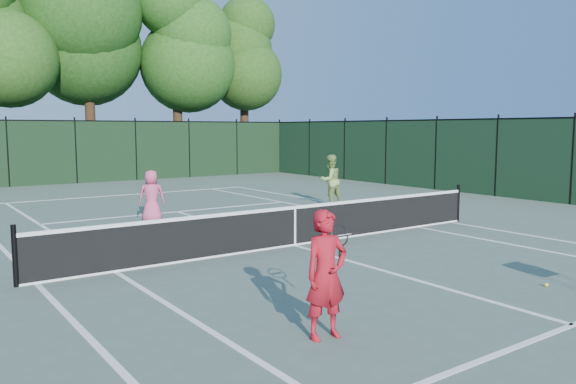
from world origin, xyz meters
TOP-DOWN VIEW (x-y plane):
  - ground at (0.00, 0.00)m, footprint 90.00×90.00m
  - sideline_doubles_left at (-5.49, 0.00)m, footprint 0.10×23.77m
  - sideline_doubles_right at (5.49, 0.00)m, footprint 0.10×23.77m
  - sideline_singles_left at (-4.12, 0.00)m, footprint 0.10×23.77m
  - sideline_singles_right at (4.12, 0.00)m, footprint 0.10×23.77m
  - baseline_far at (0.00, 11.88)m, footprint 10.97×0.10m
  - service_line_near at (0.00, -6.40)m, footprint 8.23×0.10m
  - service_line_far at (0.00, 6.40)m, footprint 8.23×0.10m
  - center_service_line at (0.00, 0.00)m, footprint 0.10×12.80m
  - tennis_net at (0.00, 0.00)m, footprint 11.69×0.09m
  - fence_far at (0.00, 18.00)m, footprint 24.00×0.05m
  - fence_right at (12.00, 0.00)m, footprint 0.05×36.00m
  - tree_3 at (2.00, 22.30)m, footprint 7.00×7.00m
  - tree_4 at (7.00, 21.60)m, footprint 6.20×6.20m
  - tree_5 at (12.00, 22.10)m, footprint 5.80×5.80m
  - coach at (-3.02, -4.81)m, footprint 0.95×0.58m
  - player_pink at (-1.44, 4.87)m, footprint 0.86×0.74m
  - player_green at (4.95, 4.69)m, footprint 0.87×0.69m
  - loose_ball_midcourt at (1.47, -5.18)m, footprint 0.07×0.07m

SIDE VIEW (x-z plane):
  - ground at x=0.00m, z-range 0.00..0.00m
  - sideline_doubles_left at x=-5.49m, z-range 0.00..0.01m
  - sideline_doubles_right at x=5.49m, z-range 0.00..0.01m
  - sideline_singles_left at x=-4.12m, z-range 0.00..0.01m
  - sideline_singles_right at x=4.12m, z-range 0.00..0.01m
  - baseline_far at x=0.00m, z-range 0.00..0.01m
  - service_line_near at x=0.00m, z-range 0.00..0.01m
  - service_line_far at x=0.00m, z-range 0.00..0.01m
  - center_service_line at x=0.00m, z-range 0.00..0.01m
  - loose_ball_midcourt at x=1.47m, z-range 0.00..0.07m
  - tennis_net at x=0.00m, z-range -0.05..1.01m
  - player_pink at x=-1.44m, z-range 0.00..1.50m
  - coach at x=-3.02m, z-range 0.00..1.65m
  - player_green at x=4.95m, z-range 0.00..1.76m
  - fence_far at x=0.00m, z-range 0.00..3.00m
  - fence_right at x=12.00m, z-range 0.00..3.00m
  - tree_5 at x=12.00m, z-range 1.59..13.82m
  - tree_4 at x=7.00m, z-range 1.66..14.63m
  - tree_3 at x=2.00m, z-range 1.78..16.23m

